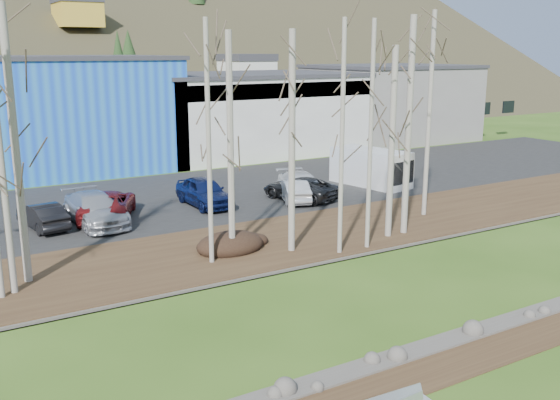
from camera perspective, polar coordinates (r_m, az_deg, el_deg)
ground at (r=18.52m, az=22.58°, el=-15.46°), size 200.00×200.00×0.00m
dirt_strip at (r=19.65m, az=17.58°, el=-13.24°), size 80.00×1.80×0.03m
near_bank_rocks at (r=20.25m, az=15.43°, el=-12.31°), size 80.00×0.80×0.50m
river at (r=22.99m, az=8.00°, el=-8.74°), size 80.00×8.00×0.90m
far_bank_rocks at (r=26.08m, az=2.35°, el=-5.88°), size 80.00×0.80×0.46m
far_bank at (r=28.65m, az=-1.16°, el=-3.92°), size 80.00×7.00×0.15m
parking_lot at (r=37.82m, az=-9.07°, el=0.21°), size 80.00×14.00×0.14m
building_blue at (r=49.05m, az=-22.08°, el=7.26°), size 20.40×12.24×8.30m
building_white at (r=54.83m, az=-2.98°, el=8.00°), size 18.36×12.24×6.80m
building_grey at (r=63.85m, az=9.95°, el=8.81°), size 14.28×12.24×7.30m
dirt_mound at (r=27.35m, az=-4.58°, el=-3.99°), size 3.07×2.17×0.60m
birch_0 at (r=23.53m, az=-24.12°, el=2.87°), size 0.25×0.25×9.28m
birch_2 at (r=24.47m, az=-23.04°, el=4.39°), size 0.30×0.30×10.16m
birch_3 at (r=24.88m, az=-6.53°, el=5.02°), size 0.20×0.20×9.74m
birch_4 at (r=26.30m, az=1.10°, el=5.16°), size 0.29×0.29×9.37m
birch_5 at (r=25.86m, az=-4.61°, el=4.91°), size 0.22×0.22×9.31m
birch_6 at (r=26.09m, az=5.69°, el=5.51°), size 0.19×0.19×9.81m
birch_7 at (r=29.57m, az=11.67°, el=6.49°), size 0.30×0.30×10.07m
birch_8 at (r=28.96m, az=10.18°, el=5.10°), size 0.29×0.29×8.75m
birch_9 at (r=33.18m, az=13.48°, el=7.49°), size 0.24×0.24×10.48m
birch_10 at (r=25.88m, az=-4.49°, el=4.92°), size 0.22×0.22×9.31m
birch_11 at (r=27.01m, az=8.28°, el=5.71°), size 0.19×0.19×9.81m
car_0 at (r=32.62m, az=-20.88°, el=-1.36°), size 1.97×4.07×1.29m
car_1 at (r=33.55m, az=-15.47°, el=-0.39°), size 4.38×5.85×1.48m
car_2 at (r=32.56m, az=-16.56°, el=-0.81°), size 2.52×5.50×1.56m
car_3 at (r=35.23m, az=-6.95°, el=0.76°), size 1.95×4.72×1.60m
car_4 at (r=36.02m, az=1.29°, el=0.88°), size 2.69×4.12×1.28m
car_5 at (r=36.57m, az=1.88°, el=1.09°), size 3.63×5.19×1.31m
car_6 at (r=37.13m, az=2.01°, el=1.36°), size 2.93×5.17×1.41m
van_white at (r=40.71m, az=8.52°, el=2.94°), size 3.12×5.59×2.31m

